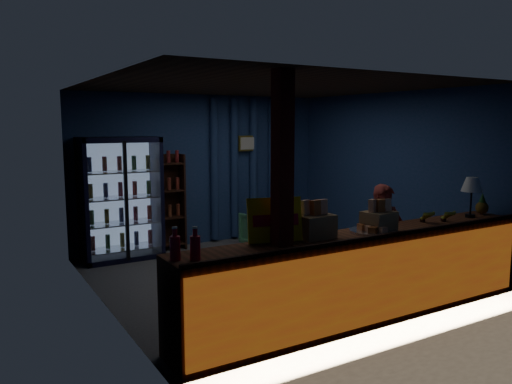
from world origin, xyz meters
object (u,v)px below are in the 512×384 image
Objects in this scene: pastry_tray at (373,230)px; table_lamp at (472,186)px; shopkeeper at (384,240)px; green_chair at (265,229)px.

pastry_tray is 1.03× the size of table_lamp.
green_chair is (0.02, 2.81, -0.38)m from shopkeeper.
table_lamp is at bearing 1.26° from pastry_tray.
pastry_tray reaches higher than green_chair.
green_chair is at bearing 106.80° from table_lamp.
table_lamp reaches higher than green_chair.
table_lamp reaches higher than pastry_tray.
shopkeeper reaches higher than green_chair.
shopkeeper reaches higher than pastry_tray.
green_chair is at bearing 103.17° from shopkeeper.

